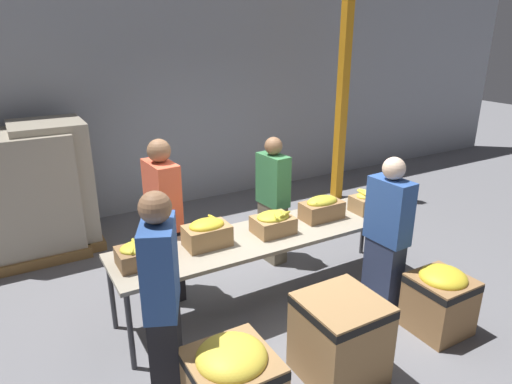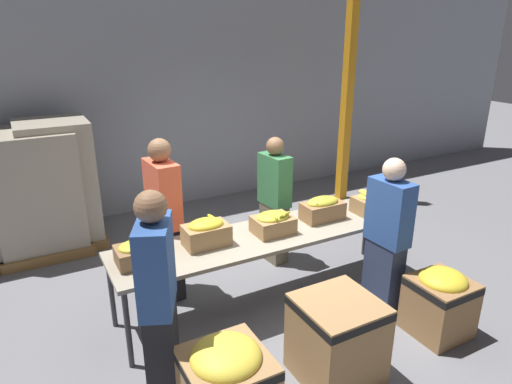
% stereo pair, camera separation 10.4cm
% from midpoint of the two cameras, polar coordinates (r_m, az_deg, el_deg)
% --- Properties ---
extents(ground_plane, '(30.00, 30.00, 0.00)m').
position_cam_midpoint_polar(ground_plane, '(5.18, 1.25, -13.20)').
color(ground_plane, slate).
extents(wall_back, '(16.00, 0.08, 4.00)m').
position_cam_midpoint_polar(wall_back, '(7.41, -12.25, 13.09)').
color(wall_back, '#9399A3').
rests_on(wall_back, ground_plane).
extents(sorting_table, '(3.35, 0.78, 0.81)m').
position_cam_midpoint_polar(sorting_table, '(4.80, 1.32, -5.55)').
color(sorting_table, '#9E937F').
rests_on(sorting_table, ground_plane).
extents(banana_box_0, '(0.39, 0.33, 0.23)m').
position_cam_midpoint_polar(banana_box_0, '(4.27, -15.07, -7.41)').
color(banana_box_0, olive).
rests_on(banana_box_0, sorting_table).
extents(banana_box_1, '(0.44, 0.28, 0.28)m').
position_cam_midpoint_polar(banana_box_1, '(4.48, -6.80, -5.05)').
color(banana_box_1, '#A37A4C').
rests_on(banana_box_1, sorting_table).
extents(banana_box_2, '(0.40, 0.32, 0.25)m').
position_cam_midpoint_polar(banana_box_2, '(4.73, 1.55, -3.80)').
color(banana_box_2, '#A37A4C').
rests_on(banana_box_2, sorting_table).
extents(banana_box_3, '(0.47, 0.26, 0.26)m').
position_cam_midpoint_polar(banana_box_3, '(5.11, 7.64, -1.94)').
color(banana_box_3, olive).
rests_on(banana_box_3, sorting_table).
extents(banana_box_4, '(0.39, 0.28, 0.25)m').
position_cam_midpoint_polar(banana_box_4, '(5.43, 13.33, -1.09)').
color(banana_box_4, '#A37A4C').
rests_on(banana_box_4, sorting_table).
extents(volunteer_0, '(0.27, 0.49, 1.79)m').
position_cam_midpoint_polar(volunteer_0, '(4.94, -11.99, -3.70)').
color(volunteer_0, black).
rests_on(volunteer_0, ground_plane).
extents(volunteer_1, '(0.25, 0.46, 1.67)m').
position_cam_midpoint_polar(volunteer_1, '(4.80, 15.41, -5.48)').
color(volunteer_1, '#2D3856').
rests_on(volunteer_1, ground_plane).
extents(volunteer_2, '(0.26, 0.45, 1.61)m').
position_cam_midpoint_polar(volunteer_2, '(5.64, 1.58, -1.16)').
color(volunteer_2, '#6B604C').
rests_on(volunteer_2, ground_plane).
extents(volunteer_3, '(0.41, 0.53, 1.77)m').
position_cam_midpoint_polar(volunteer_3, '(3.61, -12.41, -13.37)').
color(volunteer_3, black).
rests_on(volunteer_3, ground_plane).
extents(donation_bin_0, '(0.62, 0.62, 0.70)m').
position_cam_midpoint_polar(donation_bin_0, '(3.65, -3.88, -22.60)').
color(donation_bin_0, '#A37A4C').
rests_on(donation_bin_0, ground_plane).
extents(donation_bin_1, '(0.64, 0.64, 0.73)m').
position_cam_midpoint_polar(donation_bin_1, '(4.06, 9.70, -17.26)').
color(donation_bin_1, '#A37A4C').
rests_on(donation_bin_1, ground_plane).
extents(donation_bin_2, '(0.53, 0.53, 0.68)m').
position_cam_midpoint_polar(donation_bin_2, '(4.86, 21.42, -12.22)').
color(donation_bin_2, olive).
rests_on(donation_bin_2, ground_plane).
extents(support_pillar, '(0.15, 0.15, 4.00)m').
position_cam_midpoint_polar(support_pillar, '(7.67, 10.47, 13.44)').
color(support_pillar, orange).
rests_on(support_pillar, ground_plane).
extents(pallet_stack_1, '(0.95, 0.95, 1.71)m').
position_cam_midpoint_polar(pallet_stack_1, '(6.59, -24.20, 0.60)').
color(pallet_stack_1, olive).
rests_on(pallet_stack_1, ground_plane).
extents(pallet_stack_2, '(1.10, 1.10, 1.62)m').
position_cam_midpoint_polar(pallet_stack_2, '(6.55, -26.51, -0.27)').
color(pallet_stack_2, olive).
rests_on(pallet_stack_2, ground_plane).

